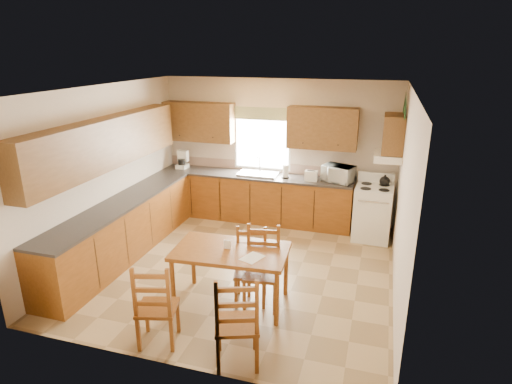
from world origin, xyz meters
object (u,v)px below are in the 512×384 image
(chair_near_left, at_px, (237,318))
(chair_far_left, at_px, (251,268))
(chair_far_right, at_px, (261,269))
(chair_near_right, at_px, (157,303))
(dining_table, at_px, (231,276))
(stove, at_px, (373,213))
(microwave, at_px, (338,174))

(chair_near_left, bearing_deg, chair_far_left, -99.58)
(chair_far_right, bearing_deg, chair_near_right, -140.01)
(chair_near_left, xyz_separation_m, chair_far_left, (-0.21, 1.15, -0.04))
(dining_table, bearing_deg, chair_far_right, 2.46)
(stove, distance_m, microwave, 0.93)
(stove, relative_size, chair_far_left, 0.94)
(chair_far_left, xyz_separation_m, chair_far_right, (0.16, -0.06, 0.03))
(stove, relative_size, chair_near_left, 0.86)
(stove, distance_m, chair_far_right, 2.91)
(stove, xyz_separation_m, chair_far_left, (-1.45, -2.54, 0.03))
(chair_far_right, bearing_deg, chair_near_left, -95.76)
(microwave, bearing_deg, chair_near_left, -77.97)
(microwave, xyz_separation_m, chair_near_right, (-1.55, -3.88, -0.56))
(chair_far_left, bearing_deg, chair_near_left, -92.95)
(chair_far_left, bearing_deg, microwave, 60.83)
(microwave, height_order, chair_far_right, microwave)
(chair_near_right, xyz_separation_m, chair_far_right, (0.92, 1.03, 0.02))
(dining_table, height_order, chair_far_right, chair_far_right)
(chair_far_left, bearing_deg, chair_near_right, -138.05)
(chair_near_right, distance_m, chair_far_right, 1.39)
(microwave, height_order, chair_near_left, microwave)
(chair_near_left, distance_m, chair_far_left, 1.17)
(stove, height_order, dining_table, stove)
(chair_near_right, bearing_deg, dining_table, -133.23)
(microwave, distance_m, chair_near_left, 4.02)
(dining_table, height_order, chair_near_left, chair_near_left)
(stove, bearing_deg, chair_near_right, -118.72)
(stove, xyz_separation_m, dining_table, (-1.69, -2.65, -0.08))
(dining_table, bearing_deg, stove, 53.70)
(stove, bearing_deg, chair_near_left, -105.98)
(chair_near_right, bearing_deg, stove, -136.46)
(chair_near_left, distance_m, chair_far_right, 1.09)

